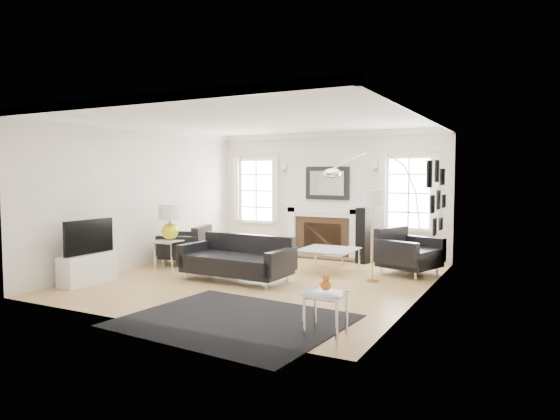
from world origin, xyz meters
The scene contains 25 objects.
floor centered at (0.00, 0.00, 0.00)m, with size 6.00×6.00×0.00m, color #AB8147.
back_wall centered at (0.00, 3.00, 1.40)m, with size 5.50×0.04×2.80m, color silver.
front_wall centered at (0.00, -3.00, 1.40)m, with size 5.50×0.04×2.80m, color silver.
left_wall centered at (-2.75, 0.00, 1.40)m, with size 0.04×6.00×2.80m, color silver.
right_wall centered at (2.75, 0.00, 1.40)m, with size 0.04×6.00×2.80m, color silver.
ceiling centered at (0.00, 0.00, 2.80)m, with size 5.50×6.00×0.02m, color white.
crown_molding centered at (0.00, 0.00, 2.74)m, with size 5.50×6.00×0.12m, color white.
fireplace centered at (0.00, 2.79, 0.54)m, with size 1.70×0.69×1.11m.
mantel_mirror centered at (0.00, 2.95, 1.65)m, with size 1.05×0.07×0.75m.
window_left centered at (-1.85, 2.95, 1.46)m, with size 1.24×0.15×1.62m.
window_right centered at (1.85, 2.95, 1.46)m, with size 1.24×0.15×1.62m.
gallery_wall centered at (2.72, 1.30, 1.53)m, with size 0.04×1.73×1.29m.
tv_unit centered at (-2.44, -1.70, 0.33)m, with size 0.35×1.00×1.09m.
area_rug centered at (0.93, -2.41, 0.01)m, with size 2.65×2.21×0.01m, color black.
sofa centered at (-0.34, -0.28, 0.35)m, with size 1.99×0.97×0.64m.
armchair_left centered at (-2.14, 0.60, 0.36)m, with size 1.09×1.16×0.65m.
armchair_right centered at (2.13, 1.60, 0.39)m, with size 1.21×1.28×0.70m.
coffee_table centered at (0.79, 1.09, 0.41)m, with size 1.00×1.00×0.44m.
side_table_left centered at (-2.13, 0.05, 0.45)m, with size 0.51×0.51×0.56m.
nesting_table centered at (2.20, -2.46, 0.40)m, with size 0.47×0.39×0.52m.
gourd_lamp centered at (-2.13, 0.05, 0.97)m, with size 0.44×0.44×0.71m.
orange_vase centered at (2.20, -2.46, 0.62)m, with size 0.12×0.12×0.19m.
arc_floor_lamp centered at (1.51, 1.78, 1.28)m, with size 1.67×1.54×2.36m.
stick_floor_lamp centered at (1.79, 0.63, 1.36)m, with size 0.32×0.32×1.57m.
speaker_tower centered at (1.07, 2.31, 0.58)m, with size 0.23×0.23×1.16m, color black.
Camera 1 is at (4.30, -7.58, 1.83)m, focal length 32.00 mm.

